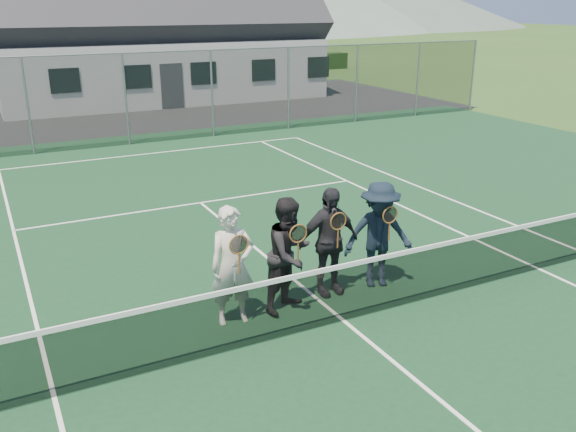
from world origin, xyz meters
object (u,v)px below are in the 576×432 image
object	(u,v)px
clubhouse	(154,14)
player_a	(232,266)
player_b	(290,254)
player_d	(379,235)
player_c	(329,241)
tennis_net	(345,290)

from	to	relation	value
clubhouse	player_a	size ratio (longest dim) A/B	8.67
clubhouse	player_b	size ratio (longest dim) A/B	8.67
player_a	player_b	world-z (taller)	same
clubhouse	player_a	xyz separation A→B (m)	(-5.46, -23.24, -3.07)
player_b	player_d	size ratio (longest dim) A/B	1.00
clubhouse	player_c	distance (m)	23.55
player_b	clubhouse	bearing A→B (deg)	78.99
tennis_net	clubhouse	size ratio (longest dim) A/B	0.75
player_d	tennis_net	bearing A→B (deg)	-144.76
clubhouse	player_b	xyz separation A→B (m)	(-4.52, -23.24, -3.07)
player_a	clubhouse	bearing A→B (deg)	76.78
player_c	player_b	bearing A→B (deg)	-166.95
tennis_net	player_c	xyz separation A→B (m)	(0.28, 0.95, 0.38)
tennis_net	player_b	xyz separation A→B (m)	(-0.52, 0.76, 0.38)
player_b	player_c	size ratio (longest dim) A/B	1.00
player_a	player_c	bearing A→B (deg)	6.15
clubhouse	player_d	bearing A→B (deg)	-96.98
clubhouse	player_d	world-z (taller)	clubhouse
player_a	player_c	distance (m)	1.75
clubhouse	player_d	size ratio (longest dim) A/B	8.67
clubhouse	player_b	bearing A→B (deg)	-101.01
player_d	player_b	bearing A→B (deg)	-177.91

